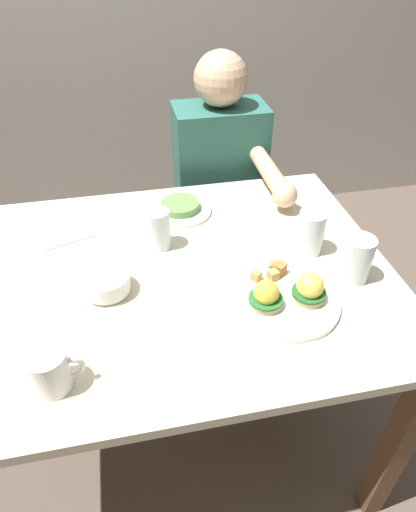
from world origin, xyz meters
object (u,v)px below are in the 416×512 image
coffee_mug (50,370)px  water_glass_near (357,260)px  fruit_bowl (106,283)px  diner_person (222,184)px  fork (66,243)px  dining_table (171,301)px  eggs_benedict_plate (286,296)px  water_glass_far (159,231)px  water_glass_extra (310,234)px  side_plate (180,208)px

coffee_mug → water_glass_near: size_ratio=0.89×
fruit_bowl → diner_person: size_ratio=0.11×
fork → water_glass_near: water_glass_near is taller
dining_table → eggs_benedict_plate: bearing=-33.0°
coffee_mug → water_glass_far: 0.51m
dining_table → coffee_mug: 0.44m
coffee_mug → diner_person: (0.56, 0.91, -0.14)m
dining_table → water_glass_extra: size_ratio=9.55×
fork → diner_person: bearing=36.0°
coffee_mug → diner_person: diner_person is taller
dining_table → fork: (-0.28, 0.19, 0.11)m
fruit_bowl → water_glass_near: 0.64m
water_glass_far → eggs_benedict_plate: bearing=-47.0°
coffee_mug → water_glass_extra: bearing=25.6°
eggs_benedict_plate → water_glass_near: size_ratio=2.16×
eggs_benedict_plate → diner_person: size_ratio=0.24×
fruit_bowl → water_glass_far: (0.15, 0.17, 0.02)m
water_glass_near → side_plate: 0.57m
water_glass_near → water_glass_extra: same height
dining_table → eggs_benedict_plate: eggs_benedict_plate is taller
diner_person → water_glass_near: bearing=-75.2°
coffee_mug → side_plate: 0.70m
dining_table → water_glass_far: water_glass_far is taller
eggs_benedict_plate → fruit_bowl: bearing=163.2°
side_plate → diner_person: 0.39m
diner_person → water_glass_extra: bearing=-78.7°
fork → side_plate: side_plate is taller
side_plate → diner_person: diner_person is taller
fruit_bowl → fork: fruit_bowl is taller
water_glass_extra → diner_person: diner_person is taller
water_glass_near → dining_table: bearing=166.2°
eggs_benedict_plate → water_glass_extra: water_glass_extra is taller
fruit_bowl → side_plate: 0.41m
dining_table → coffee_mug: coffee_mug is taller
fruit_bowl → side_plate: bearing=54.5°
fruit_bowl → side_plate: (0.24, 0.33, -0.02)m
fork → water_glass_far: (0.27, -0.07, 0.05)m
fruit_bowl → coffee_mug: (-0.11, -0.27, 0.02)m
fruit_bowl → coffee_mug: bearing=-113.1°
dining_table → water_glass_far: bearing=95.2°
side_plate → diner_person: size_ratio=0.18×
coffee_mug → fork: (-0.00, 0.50, -0.05)m
eggs_benedict_plate → fruit_bowl: (-0.43, 0.13, 0.01)m
water_glass_near → eggs_benedict_plate: bearing=-164.6°
side_plate → water_glass_far: bearing=-117.0°
water_glass_far → water_glass_extra: water_glass_extra is taller
eggs_benedict_plate → fruit_bowl: eggs_benedict_plate is taller
water_glass_far → side_plate: bearing=63.0°
eggs_benedict_plate → side_plate: bearing=112.5°
eggs_benedict_plate → fruit_bowl: size_ratio=2.25×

